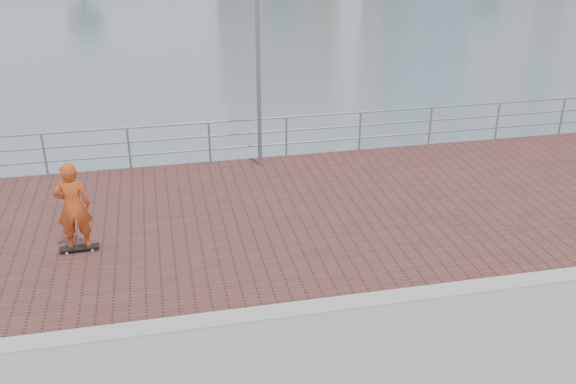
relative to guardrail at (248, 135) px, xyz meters
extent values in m
cube|color=brown|center=(0.00, -3.40, -0.68)|extent=(40.00, 6.80, 0.02)
cube|color=#B7B5AD|center=(0.00, -7.00, -0.66)|extent=(40.00, 0.40, 0.06)
cylinder|color=#8C9EA8|center=(-5.13, 0.00, -0.14)|extent=(0.06, 0.06, 1.10)
cylinder|color=#8C9EA8|center=(-3.08, 0.00, -0.14)|extent=(0.06, 0.06, 1.10)
cylinder|color=#8C9EA8|center=(-1.03, 0.00, -0.14)|extent=(0.06, 0.06, 1.10)
cylinder|color=#8C9EA8|center=(1.03, 0.00, -0.14)|extent=(0.06, 0.06, 1.10)
cylinder|color=#8C9EA8|center=(3.08, 0.00, -0.14)|extent=(0.06, 0.06, 1.10)
cylinder|color=#8C9EA8|center=(5.13, 0.00, -0.14)|extent=(0.06, 0.06, 1.10)
cylinder|color=#8C9EA8|center=(7.18, 0.00, -0.14)|extent=(0.06, 0.06, 1.10)
cylinder|color=#8C9EA8|center=(9.24, 0.00, -0.14)|extent=(0.06, 0.06, 1.10)
cylinder|color=#8C9EA8|center=(0.00, 0.00, 0.41)|extent=(39.00, 0.05, 0.05)
cylinder|color=#8C9EA8|center=(0.00, 0.00, 0.03)|extent=(39.00, 0.05, 0.05)
cylinder|color=#8C9EA8|center=(0.00, 0.00, -0.33)|extent=(39.00, 0.05, 0.05)
cylinder|color=gray|center=(0.22, -0.50, 1.95)|extent=(0.11, 0.11, 5.28)
cube|color=black|center=(-4.04, -4.15, -0.60)|extent=(0.76, 0.22, 0.03)
cylinder|color=beige|center=(-4.28, -4.23, -0.64)|extent=(0.06, 0.04, 0.06)
cylinder|color=beige|center=(-3.79, -4.21, -0.64)|extent=(0.06, 0.04, 0.06)
cylinder|color=beige|center=(-4.28, -4.09, -0.64)|extent=(0.06, 0.04, 0.06)
cylinder|color=beige|center=(-3.80, -4.07, -0.64)|extent=(0.06, 0.04, 0.06)
imported|color=#CE4E1B|center=(-4.04, -4.15, 0.32)|extent=(0.67, 0.46, 1.80)
camera|label=1|loc=(-2.31, -15.79, 5.74)|focal=40.00mm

